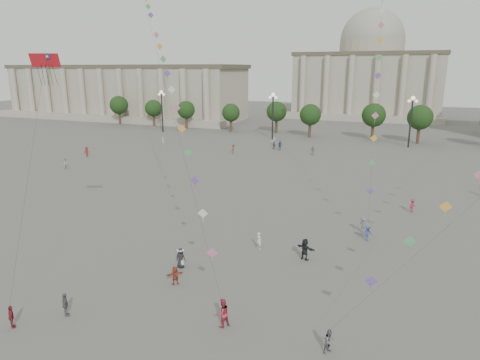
% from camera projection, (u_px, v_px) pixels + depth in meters
% --- Properties ---
extents(ground, '(360.00, 360.00, 0.00)m').
position_uv_depth(ground, '(176.00, 286.00, 32.66)').
color(ground, '#5B5855').
rests_on(ground, ground).
extents(hall_west, '(84.00, 26.22, 17.20)m').
position_uv_depth(hall_west, '(123.00, 92.00, 142.02)').
color(hall_west, '#A59A8A').
rests_on(hall_west, ground).
extents(hall_central, '(48.30, 34.30, 35.50)m').
position_uv_depth(hall_central, '(369.00, 74.00, 144.78)').
color(hall_central, '#A59A8A').
rests_on(hall_central, ground).
extents(tree_row, '(137.12, 5.12, 8.00)m').
position_uv_depth(tree_row, '(343.00, 115.00, 101.15)').
color(tree_row, '#3C2D1E').
rests_on(tree_row, ground).
extents(lamp_post_far_west, '(2.00, 0.90, 10.65)m').
position_uv_depth(lamp_post_far_west, '(162.00, 103.00, 109.93)').
color(lamp_post_far_west, '#262628').
rests_on(lamp_post_far_west, ground).
extents(lamp_post_mid_west, '(2.00, 0.90, 10.65)m').
position_uv_depth(lamp_post_mid_west, '(273.00, 107.00, 98.97)').
color(lamp_post_mid_west, '#262628').
rests_on(lamp_post_mid_west, ground).
extents(lamp_post_mid_east, '(2.00, 0.90, 10.65)m').
position_uv_depth(lamp_post_mid_east, '(412.00, 112.00, 88.01)').
color(lamp_post_mid_east, '#262628').
rests_on(lamp_post_mid_east, ground).
extents(person_crowd_0, '(1.20, 1.02, 1.94)m').
position_uv_depth(person_crowd_0, '(280.00, 146.00, 86.48)').
color(person_crowd_0, navy).
rests_on(person_crowd_0, ground).
extents(person_crowd_1, '(0.95, 1.05, 1.75)m').
position_uv_depth(person_crowd_1, '(66.00, 163.00, 70.75)').
color(person_crowd_1, '#BBBCB7').
rests_on(person_crowd_1, ground).
extents(person_crowd_2, '(0.90, 1.34, 1.92)m').
position_uv_depth(person_crowd_2, '(87.00, 152.00, 80.16)').
color(person_crowd_2, maroon).
rests_on(person_crowd_2, ground).
extents(person_crowd_3, '(1.88, 1.17, 1.93)m').
position_uv_depth(person_crowd_3, '(305.00, 249.00, 36.99)').
color(person_crowd_3, black).
rests_on(person_crowd_3, ground).
extents(person_crowd_4, '(1.23, 1.74, 1.81)m').
position_uv_depth(person_crowd_4, '(274.00, 142.00, 91.61)').
color(person_crowd_4, white).
rests_on(person_crowd_4, ground).
extents(person_crowd_6, '(1.21, 0.88, 1.69)m').
position_uv_depth(person_crowd_6, '(363.00, 225.00, 43.07)').
color(person_crowd_6, slate).
rests_on(person_crowd_6, ground).
extents(person_crowd_8, '(1.06, 1.18, 1.59)m').
position_uv_depth(person_crowd_8, '(413.00, 206.00, 49.27)').
color(person_crowd_8, '#9A2A44').
rests_on(person_crowd_8, ground).
extents(person_crowd_10, '(0.71, 0.80, 1.84)m').
position_uv_depth(person_crowd_10, '(163.00, 141.00, 91.55)').
color(person_crowd_10, silver).
rests_on(person_crowd_10, ground).
extents(person_crowd_12, '(1.31, 1.45, 1.61)m').
position_uv_depth(person_crowd_12, '(274.00, 145.00, 87.79)').
color(person_crowd_12, '#58585C').
rests_on(person_crowd_12, ground).
extents(person_crowd_13, '(0.70, 0.65, 1.61)m').
position_uv_depth(person_crowd_13, '(259.00, 241.00, 39.25)').
color(person_crowd_13, silver).
rests_on(person_crowd_13, ground).
extents(person_crowd_16, '(1.09, 0.66, 1.75)m').
position_uv_depth(person_crowd_16, '(313.00, 150.00, 81.91)').
color(person_crowd_16, slate).
rests_on(person_crowd_16, ground).
extents(person_crowd_17, '(1.01, 1.37, 1.90)m').
position_uv_depth(person_crowd_17, '(233.00, 149.00, 83.02)').
color(person_crowd_17, brown).
rests_on(person_crowd_17, ground).
extents(tourist_0, '(0.95, 0.82, 1.53)m').
position_uv_depth(tourist_0, '(11.00, 317.00, 27.28)').
color(tourist_0, maroon).
rests_on(tourist_0, ground).
extents(tourist_2, '(1.27, 1.29, 1.48)m').
position_uv_depth(tourist_2, '(175.00, 275.00, 32.80)').
color(tourist_2, '#9F402B').
rests_on(tourist_2, ground).
extents(tourist_3, '(1.01, 0.93, 1.67)m').
position_uv_depth(tourist_3, '(65.00, 305.00, 28.56)').
color(tourist_3, '#5A5A5E').
rests_on(tourist_3, ground).
extents(kite_flyer_0, '(1.13, 1.19, 1.93)m').
position_uv_depth(kite_flyer_0, '(223.00, 313.00, 27.37)').
color(kite_flyer_0, '#9F2B3A').
rests_on(kite_flyer_0, ground).
extents(kite_flyer_1, '(1.13, 0.94, 1.52)m').
position_uv_depth(kite_flyer_1, '(367.00, 233.00, 41.15)').
color(kite_flyer_1, '#394382').
rests_on(kite_flyer_1, ground).
extents(kite_flyer_2, '(0.88, 0.91, 1.48)m').
position_uv_depth(kite_flyer_2, '(329.00, 341.00, 24.90)').
color(kite_flyer_2, '#5C5B60').
rests_on(kite_flyer_2, ground).
extents(hat_person, '(0.86, 0.60, 1.71)m').
position_uv_depth(hat_person, '(181.00, 258.00, 35.53)').
color(hat_person, black).
rests_on(hat_person, ground).
extents(dragon_kite, '(3.15, 5.21, 18.07)m').
position_uv_depth(dragon_kite, '(46.00, 71.00, 32.90)').
color(dragon_kite, red).
rests_on(dragon_kite, ground).
extents(kite_train_west, '(42.92, 52.38, 79.12)m').
position_uv_depth(kite_train_west, '(151.00, 21.00, 55.51)').
color(kite_train_west, '#3F3F3F').
rests_on(kite_train_west, ground).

